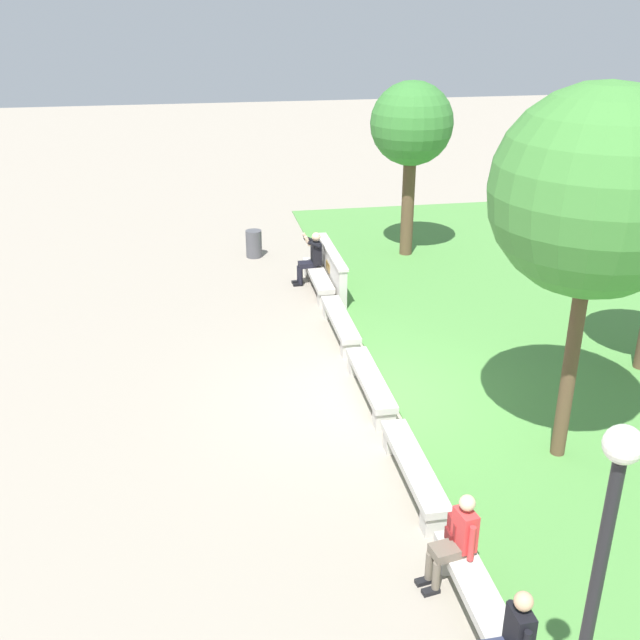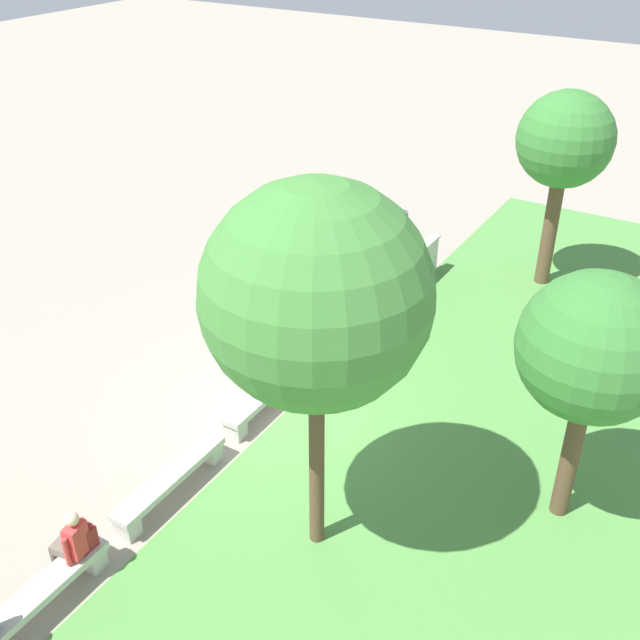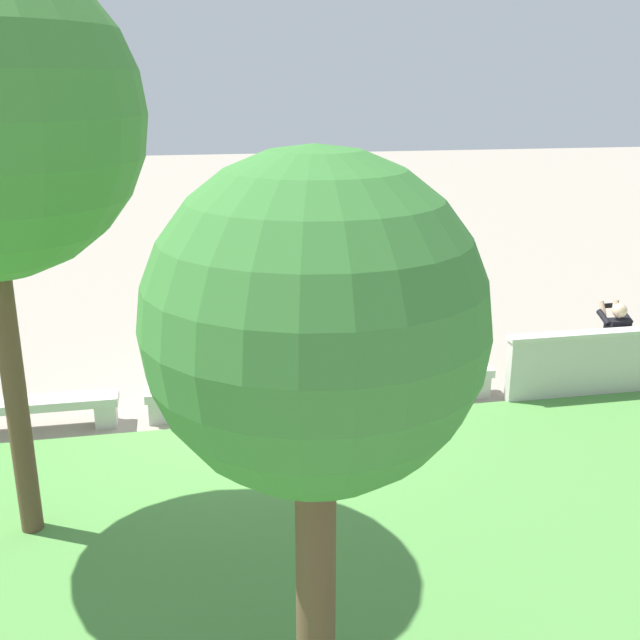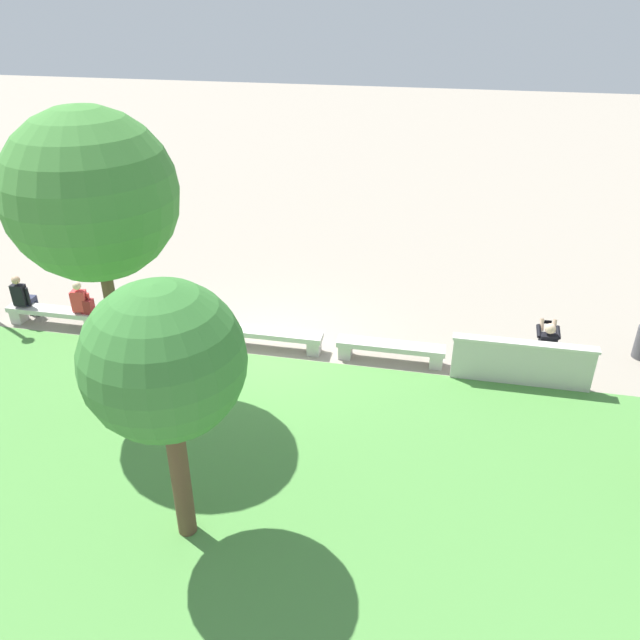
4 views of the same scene
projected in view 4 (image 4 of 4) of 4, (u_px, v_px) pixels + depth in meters
ground_plane at (271, 348)px, 14.26m from camera, size 80.00×80.00×0.00m
grass_strip at (202, 480)px, 10.49m from camera, size 25.21×8.00×0.03m
bench_main at (519, 363)px, 13.16m from camera, size 2.36×0.40×0.45m
bench_near at (391, 349)px, 13.63m from camera, size 2.36×0.40×0.45m
bench_mid at (271, 337)px, 14.11m from camera, size 2.36×0.40×0.45m
bench_far at (159, 325)px, 14.59m from camera, size 2.36×0.40×0.45m
bench_end at (55, 314)px, 15.06m from camera, size 2.36×0.40×0.45m
backrest_wall_with_plaque at (521, 363)px, 12.77m from camera, size 2.86×0.24×1.01m
person_photographer at (545, 346)px, 12.94m from camera, size 0.48×0.73×1.32m
person_distant at (82, 302)px, 14.81m from camera, size 0.47×0.71×1.26m
person_companion at (23, 296)px, 15.09m from camera, size 0.48×0.68×1.26m
backpack at (88, 306)px, 14.74m from camera, size 0.28×0.24×0.43m
tree_left_background at (164, 363)px, 8.07m from camera, size 2.17×2.17×4.18m
tree_right_background at (92, 196)px, 10.49m from camera, size 2.95×2.95×5.70m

